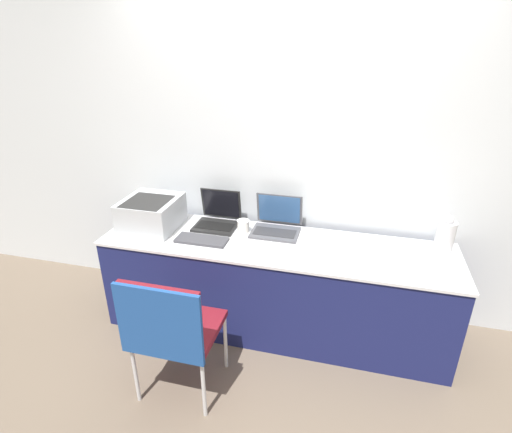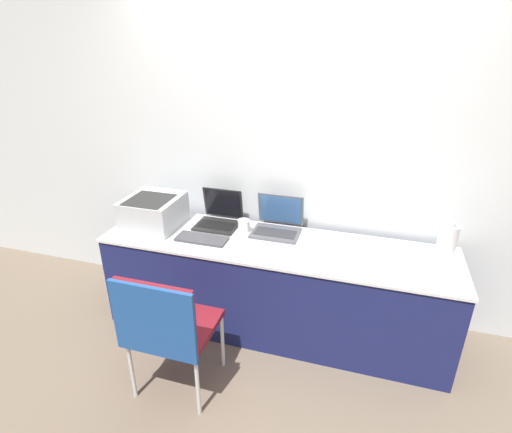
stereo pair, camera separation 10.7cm
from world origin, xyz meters
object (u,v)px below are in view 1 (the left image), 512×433
(laptop_right, at_px, (277,224))
(chair, at_px, (170,326))
(printer, at_px, (151,212))
(metal_pitcher, at_px, (445,235))
(external_keyboard, at_px, (202,240))
(laptop_left, at_px, (218,218))
(coffee_cup, at_px, (243,226))

(laptop_right, relative_size, chair, 0.40)
(printer, bearing_deg, laptop_right, 10.74)
(printer, relative_size, laptop_right, 1.20)
(chair, bearing_deg, metal_pitcher, 32.89)
(external_keyboard, distance_m, chair, 0.75)
(laptop_left, bearing_deg, metal_pitcher, 0.32)
(coffee_cup, bearing_deg, external_keyboard, -138.23)
(laptop_left, height_order, chair, laptop_left)
(printer, distance_m, laptop_left, 0.51)
(laptop_left, xyz_separation_m, external_keyboard, (-0.02, -0.29, -0.05))
(printer, height_order, chair, printer)
(laptop_right, bearing_deg, external_keyboard, -148.36)
(external_keyboard, relative_size, coffee_cup, 3.97)
(laptop_left, distance_m, chair, 1.05)
(coffee_cup, distance_m, metal_pitcher, 1.42)
(printer, relative_size, external_keyboard, 1.13)
(printer, bearing_deg, laptop_left, 19.73)
(external_keyboard, xyz_separation_m, metal_pitcher, (1.67, 0.30, 0.11))
(printer, height_order, metal_pitcher, metal_pitcher)
(metal_pitcher, height_order, chair, metal_pitcher)
(metal_pitcher, bearing_deg, external_keyboard, -169.72)
(printer, height_order, laptop_right, laptop_right)
(coffee_cup, height_order, metal_pitcher, metal_pitcher)
(printer, xyz_separation_m, external_keyboard, (0.45, -0.12, -0.12))
(printer, xyz_separation_m, chair, (0.53, -0.85, -0.30))
(printer, distance_m, chair, 1.04)
(external_keyboard, bearing_deg, metal_pitcher, 10.28)
(laptop_left, xyz_separation_m, chair, (0.06, -1.02, -0.23))
(laptop_right, xyz_separation_m, coffee_cup, (-0.24, -0.08, -0.01))
(printer, xyz_separation_m, coffee_cup, (0.70, 0.10, -0.08))
(laptop_right, distance_m, chair, 1.13)
(metal_pitcher, bearing_deg, chair, -147.11)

